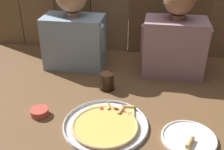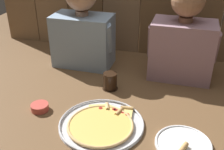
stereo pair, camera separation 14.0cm
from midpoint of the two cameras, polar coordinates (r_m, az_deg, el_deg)
The scene contains 7 objects.
ground_plane at distance 1.42m, azimuth 1.72°, elevation -8.35°, with size 3.20×3.20×0.00m, color brown.
pizza_tray at distance 1.35m, azimuth 0.97°, elevation -10.11°, with size 0.41×0.41×0.03m.
dinner_plate at distance 1.30m, azimuth 17.55°, elevation -13.50°, with size 0.25×0.25×0.03m.
drinking_glass at distance 1.61m, azimuth 2.11°, elevation -1.35°, with size 0.09×0.09×0.10m.
dipping_bowl at distance 1.48m, azimuth -12.00°, elevation -6.50°, with size 0.09×0.09×0.04m.
diner_left at distance 1.83m, azimuth -3.87°, elevation 9.77°, with size 0.42×0.22×0.58m.
diner_right at distance 1.73m, azimuth 16.76°, elevation 7.54°, with size 0.41×0.23×0.59m.
Camera 2 is at (0.34, -1.09, 0.85)m, focal length 44.51 mm.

